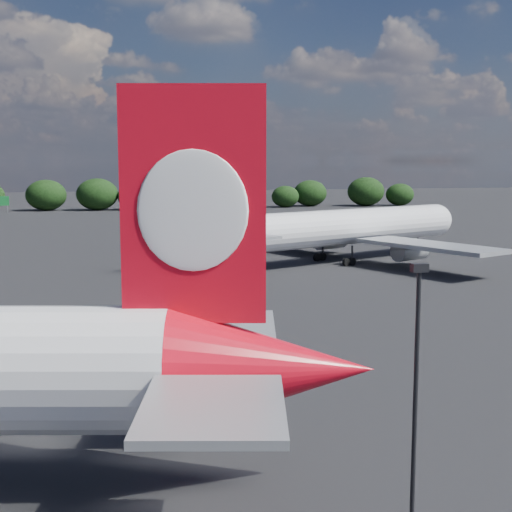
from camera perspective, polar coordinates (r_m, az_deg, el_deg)
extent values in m
plane|color=black|center=(94.43, -16.55, -1.37)|extent=(500.00, 500.00, 0.00)
cone|color=red|center=(30.61, 1.30, -9.05)|extent=(9.73, 7.31, 5.44)
cube|color=red|center=(29.47, -5.03, 4.05)|extent=(5.95, 1.92, 9.79)
ellipsoid|color=white|center=(29.16, -5.08, 3.63)|extent=(4.50, 1.27, 5.00)
ellipsoid|color=white|center=(29.81, -4.98, 3.71)|extent=(4.50, 1.27, 5.00)
cube|color=gray|center=(24.82, -3.46, -12.05)|extent=(6.28, 7.48, 0.33)
cube|color=gray|center=(36.30, -2.41, -5.68)|extent=(6.28, 7.48, 0.33)
cylinder|color=white|center=(101.51, 7.36, 2.34)|extent=(36.90, 19.50, 5.00)
sphere|color=white|center=(115.50, 14.15, 2.80)|extent=(6.56, 6.56, 5.00)
cone|color=white|center=(87.16, -3.57, 1.52)|extent=(9.32, 7.73, 5.00)
cube|color=#0D4298|center=(88.39, -1.97, 5.78)|extent=(5.25, 2.62, 9.00)
ellipsoid|color=red|center=(88.15, -1.86, 5.66)|extent=(3.94, 1.83, 4.60)
ellipsoid|color=red|center=(88.64, -2.08, 5.66)|extent=(3.94, 1.83, 4.60)
cube|color=gray|center=(83.76, -0.37, 1.57)|extent=(6.49, 7.28, 0.30)
cube|color=gray|center=(92.79, -4.40, 2.13)|extent=(6.49, 7.28, 0.30)
cube|color=gray|center=(94.37, 13.71, 0.81)|extent=(13.82, 20.94, 0.55)
cube|color=gray|center=(112.59, 3.47, 2.08)|extent=(13.82, 20.94, 0.55)
cylinder|color=gray|center=(99.25, 12.21, 0.42)|extent=(5.66, 4.44, 2.70)
cube|color=gray|center=(99.16, 12.22, 0.83)|extent=(2.14, 1.14, 1.20)
cylinder|color=gray|center=(110.32, 5.94, 1.26)|extent=(5.66, 4.44, 2.70)
cube|color=gray|center=(110.24, 5.94, 1.62)|extent=(2.14, 1.14, 1.20)
cylinder|color=black|center=(98.38, 7.70, 0.11)|extent=(0.37, 0.37, 2.50)
cylinder|color=black|center=(98.51, 7.69, -0.43)|extent=(1.19, 0.85, 1.10)
cylinder|color=black|center=(97.75, 7.23, -0.49)|extent=(1.19, 0.85, 1.10)
cylinder|color=black|center=(102.71, 5.36, 0.46)|extent=(0.37, 0.37, 2.50)
cylinder|color=black|center=(102.83, 5.36, -0.06)|extent=(1.19, 0.85, 1.10)
cylinder|color=black|center=(102.10, 4.90, -0.11)|extent=(1.19, 0.85, 1.10)
cylinder|color=black|center=(112.78, 12.81, 0.92)|extent=(0.31, 0.31, 2.50)
cylinder|color=black|center=(112.90, 12.80, 0.42)|extent=(0.96, 0.67, 0.90)
cylinder|color=black|center=(25.15, 12.56, -13.32)|extent=(0.16, 0.16, 10.62)
cube|color=black|center=(23.77, 12.94, -0.92)|extent=(0.55, 0.30, 0.28)
cylinder|color=gray|center=(210.63, -19.26, 3.59)|extent=(0.20, 0.20, 2.00)
cube|color=yellow|center=(215.57, -11.83, 4.73)|extent=(5.00, 0.30, 3.00)
cylinder|color=gray|center=(215.72, -11.81, 4.00)|extent=(0.30, 0.30, 2.50)
ellipsoid|color=black|center=(214.53, -16.45, 4.69)|extent=(11.57, 9.79, 8.90)
ellipsoid|color=black|center=(212.38, -12.59, 4.84)|extent=(12.00, 10.16, 9.23)
ellipsoid|color=black|center=(211.48, -9.62, 4.74)|extent=(10.42, 8.82, 8.02)
ellipsoid|color=black|center=(218.51, -5.41, 4.99)|extent=(11.33, 9.59, 8.71)
ellipsoid|color=black|center=(219.99, -1.43, 4.91)|extent=(10.05, 8.51, 7.73)
ellipsoid|color=black|center=(221.10, 2.36, 4.78)|extent=(8.63, 7.30, 6.64)
ellipsoid|color=black|center=(227.02, 4.35, 5.04)|extent=(10.67, 9.03, 8.21)
ellipsoid|color=black|center=(229.97, 8.79, 5.12)|extent=(11.90, 10.07, 9.15)
ellipsoid|color=black|center=(233.83, 11.44, 4.84)|extent=(9.19, 7.77, 7.07)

